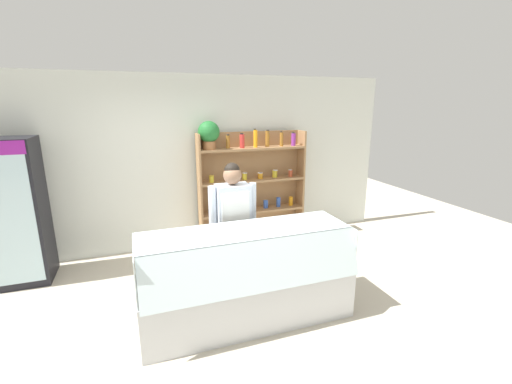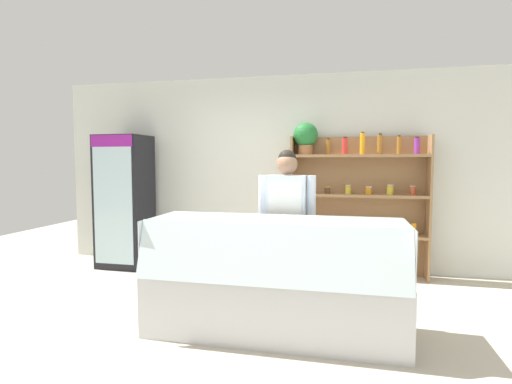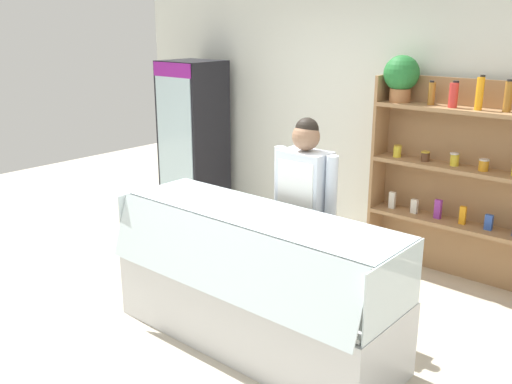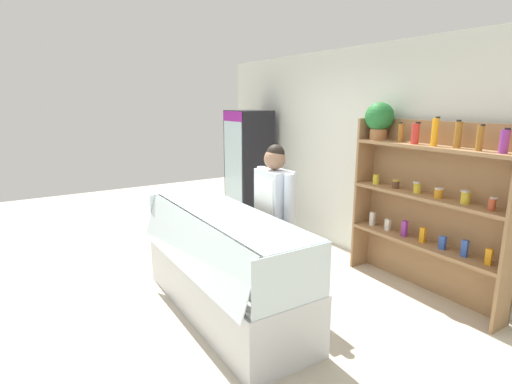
{
  "view_description": "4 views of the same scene",
  "coord_description": "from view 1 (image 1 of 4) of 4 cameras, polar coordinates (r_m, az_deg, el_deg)",
  "views": [
    {
      "loc": [
        -0.78,
        -3.2,
        2.28
      ],
      "look_at": [
        0.56,
        0.56,
        1.23
      ],
      "focal_mm": 24.0,
      "sensor_mm": 36.0,
      "label": 1
    },
    {
      "loc": [
        0.82,
        -3.44,
        1.5
      ],
      "look_at": [
        -0.09,
        0.6,
        1.19
      ],
      "focal_mm": 28.0,
      "sensor_mm": 36.0,
      "label": 2
    },
    {
      "loc": [
        2.7,
        -2.95,
        2.3
      ],
      "look_at": [
        -0.07,
        0.28,
        1.03
      ],
      "focal_mm": 40.0,
      "sensor_mm": 36.0,
      "label": 3
    },
    {
      "loc": [
        3.44,
        -1.71,
        2.04
      ],
      "look_at": [
        0.16,
        0.32,
        1.15
      ],
      "focal_mm": 28.0,
      "sensor_mm": 36.0,
      "label": 4
    }
  ],
  "objects": [
    {
      "name": "back_wall",
      "position": [
        5.52,
        -11.25,
        4.72
      ],
      "size": [
        6.8,
        0.1,
        2.7
      ],
      "primitive_type": "cube",
      "color": "silver",
      "rests_on": "ground"
    },
    {
      "name": "shop_clerk",
      "position": [
        4.05,
        -3.82,
        -4.51
      ],
      "size": [
        0.57,
        0.25,
        1.62
      ],
      "color": "#2D2D38",
      "rests_on": "ground"
    },
    {
      "name": "deli_display_case",
      "position": [
        3.82,
        -1.57,
        -16.33
      ],
      "size": [
        2.21,
        0.81,
        1.01
      ],
      "color": "silver",
      "rests_on": "ground"
    },
    {
      "name": "shelving_unit",
      "position": [
        5.5,
        -2.0,
        2.94
      ],
      "size": [
        1.75,
        0.32,
        2.02
      ],
      "color": "#9E754C",
      "rests_on": "ground"
    },
    {
      "name": "drinks_fridge",
      "position": [
        5.28,
        -35.23,
        -2.81
      ],
      "size": [
        0.66,
        0.61,
        1.87
      ],
      "color": "black",
      "rests_on": "ground"
    },
    {
      "name": "ground_plane",
      "position": [
        4.01,
        -5.2,
        -20.03
      ],
      "size": [
        12.0,
        12.0,
        0.0
      ],
      "primitive_type": "plane",
      "color": "beige"
    }
  ]
}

